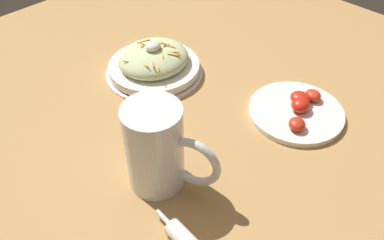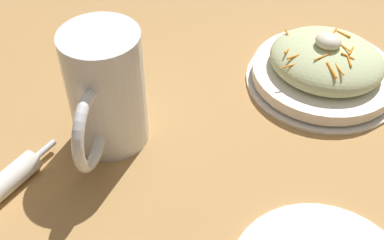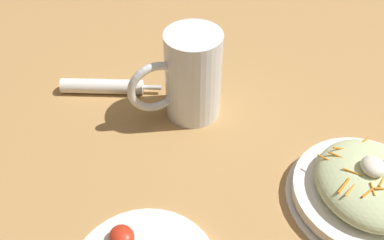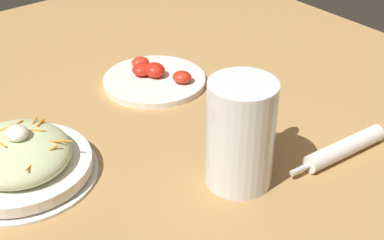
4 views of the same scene
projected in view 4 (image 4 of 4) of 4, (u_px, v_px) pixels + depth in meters
ground_plane at (135, 146)px, 0.91m from camera, size 1.43×1.43×0.00m
salad_plate at (19, 160)px, 0.83m from camera, size 0.23×0.23×0.09m
beer_mug at (241, 138)px, 0.80m from camera, size 0.10×0.17×0.17m
napkin_roll at (344, 148)px, 0.88m from camera, size 0.04×0.20×0.03m
tomato_plate at (154, 78)px, 1.09m from camera, size 0.20×0.20×0.04m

